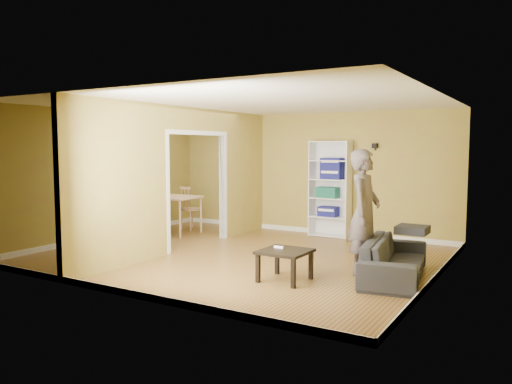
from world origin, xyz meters
TOP-DOWN VIEW (x-y plane):
  - room_shell at (0.00, 0.00)m, footprint 6.50×6.50m
  - partition at (-1.20, 0.00)m, footprint 0.22×5.50m
  - wall_speaker at (1.50, 2.69)m, footprint 0.10×0.10m
  - sofa at (2.70, -0.13)m, footprint 2.05×1.12m
  - person at (2.23, -0.10)m, footprint 0.81×0.64m
  - bookshelf at (0.61, 2.61)m, footprint 0.84×0.37m
  - paper_box_navy_a at (0.57, 2.56)m, footprint 0.40×0.26m
  - paper_box_teal at (0.56, 2.56)m, footprint 0.43×0.28m
  - paper_box_navy_b at (0.65, 2.56)m, footprint 0.43×0.28m
  - paper_box_navy_c at (0.65, 2.56)m, footprint 0.44×0.28m
  - coffee_table at (1.42, -1.06)m, footprint 0.66×0.66m
  - game_controller at (1.28, -0.99)m, footprint 0.14×0.04m
  - dining_table at (-2.58, 1.13)m, footprint 1.31×0.87m
  - chair_left at (-3.38, 1.15)m, footprint 0.55×0.55m
  - chair_near at (-2.61, 0.46)m, footprint 0.54×0.54m
  - chair_far at (-2.47, 1.80)m, footprint 0.54×0.54m

SIDE VIEW (x-z plane):
  - sofa at x=2.70m, z-range 0.00..0.74m
  - coffee_table at x=1.42m, z-range 0.15..0.59m
  - game_controller at x=1.28m, z-range 0.44..0.47m
  - chair_near at x=-2.61m, z-range 0.00..0.94m
  - chair_far at x=-2.47m, z-range 0.00..0.99m
  - chair_left at x=-3.38m, z-range 0.00..1.01m
  - paper_box_navy_a at x=0.57m, z-range 0.42..0.63m
  - dining_table at x=-2.58m, z-range 0.33..1.15m
  - paper_box_teal at x=0.56m, z-range 0.82..1.04m
  - bookshelf at x=0.61m, z-range 0.00..2.00m
  - person at x=2.23m, z-range 0.00..2.16m
  - room_shell at x=0.00m, z-range -1.95..4.55m
  - partition at x=-1.20m, z-range 0.00..2.60m
  - paper_box_navy_b at x=0.65m, z-range 1.21..1.43m
  - paper_box_navy_c at x=0.65m, z-range 1.43..1.65m
  - wall_speaker at x=1.50m, z-range 1.85..1.95m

